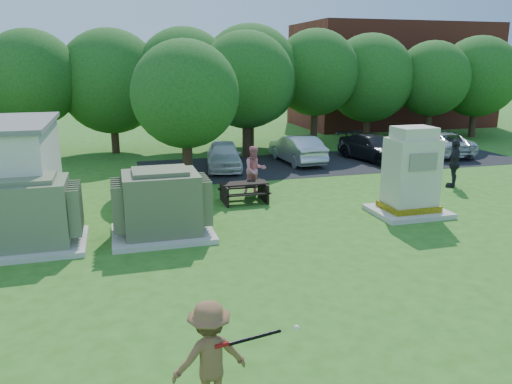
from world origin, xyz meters
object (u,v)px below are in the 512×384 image
object	(u,v)px
picnic_table	(244,190)
car_silver_a	(297,149)
car_silver_b	(439,143)
person_walking_right	(454,163)
transformer_right	(162,205)
person_by_generator	(418,190)
car_white	(224,155)
car_dark	(374,148)
person_at_picnic	(255,170)
transformer_left	(28,215)
generator_cabinet	(411,177)
batter	(210,357)

from	to	relation	value
picnic_table	car_silver_a	size ratio (longest dim) A/B	0.40
car_silver_b	person_walking_right	bearing A→B (deg)	64.84
transformer_right	person_by_generator	size ratio (longest dim) A/B	1.72
picnic_table	car_white	xyz separation A→B (m)	(0.54, 5.96, 0.22)
car_silver_a	car_dark	distance (m)	4.18
car_silver_a	car_silver_b	world-z (taller)	car_silver_a
car_silver_b	person_at_picnic	bearing A→B (deg)	29.71
transformer_left	transformer_right	world-z (taller)	same
generator_cabinet	car_silver_b	xyz separation A→B (m)	(7.95, 9.54, -0.66)
car_silver_b	car_white	bearing A→B (deg)	8.47
car_white	person_by_generator	bearing A→B (deg)	-52.55
car_dark	car_silver_a	bearing A→B (deg)	160.00
transformer_left	person_by_generator	bearing A→B (deg)	-0.90
person_at_picnic	car_white	distance (m)	4.89
picnic_table	car_silver_a	distance (m)	7.94
person_at_picnic	car_silver_a	xyz separation A→B (m)	(3.80, 5.44, -0.24)
person_at_picnic	car_silver_a	size ratio (longest dim) A/B	0.44
batter	car_dark	distance (m)	20.84
transformer_right	generator_cabinet	world-z (taller)	generator_cabinet
batter	person_walking_right	xyz separation A→B (m)	(12.43, 10.89, 0.12)
car_white	car_dark	bearing A→B (deg)	9.54
batter	car_dark	xyz separation A→B (m)	(12.06, 16.99, -0.21)
generator_cabinet	car_silver_a	world-z (taller)	generator_cabinet
person_by_generator	person_walking_right	world-z (taller)	person_walking_right
generator_cabinet	person_by_generator	bearing A→B (deg)	-29.54
car_silver_a	car_dark	size ratio (longest dim) A/B	0.94
person_at_picnic	car_white	bearing A→B (deg)	87.58
person_walking_right	car_silver_a	xyz separation A→B (m)	(-4.51, 6.67, -0.29)
transformer_left	car_silver_a	bearing A→B (deg)	39.41
person_at_picnic	car_dark	bearing A→B (deg)	26.81
generator_cabinet	car_dark	size ratio (longest dim) A/B	0.65
transformer_right	person_at_picnic	bearing A→B (deg)	45.05
car_white	person_walking_right	bearing A→B (deg)	-26.08
transformer_right	person_by_generator	bearing A→B (deg)	-1.28
car_white	car_silver_a	bearing A→B (deg)	17.59
transformer_right	generator_cabinet	bearing A→B (deg)	-0.39
transformer_left	car_silver_a	world-z (taller)	transformer_left
generator_cabinet	person_at_picnic	world-z (taller)	generator_cabinet
person_walking_right	car_white	world-z (taller)	person_walking_right
batter	car_silver_b	distance (m)	24.06
person_by_generator	car_white	size ratio (longest dim) A/B	0.43
batter	car_white	size ratio (longest dim) A/B	0.44
person_by_generator	person_at_picnic	size ratio (longest dim) A/B	0.91
transformer_right	car_dark	size ratio (longest dim) A/B	0.64
generator_cabinet	person_by_generator	distance (m)	0.53
transformer_right	car_dark	world-z (taller)	transformer_right
person_by_generator	person_walking_right	bearing A→B (deg)	-138.48
picnic_table	person_at_picnic	bearing A→B (deg)	56.14
transformer_right	batter	distance (m)	8.08
person_walking_right	transformer_left	bearing A→B (deg)	-36.66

